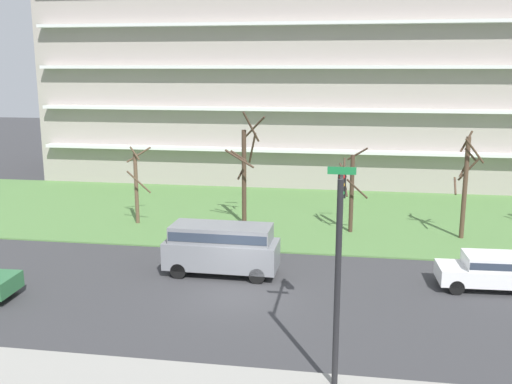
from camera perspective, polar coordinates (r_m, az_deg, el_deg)
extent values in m
plane|color=#38383A|center=(24.77, -1.95, -10.20)|extent=(160.00, 160.00, 0.00)
cube|color=#547F42|center=(37.92, 2.09, -2.16)|extent=(80.00, 16.00, 0.08)
cube|color=#9E938C|center=(51.45, 4.24, 12.16)|extent=(41.50, 13.57, 18.87)
cube|color=silver|center=(44.69, 3.32, 4.08)|extent=(39.84, 0.90, 0.24)
cube|color=silver|center=(44.36, 3.37, 8.11)|extent=(39.84, 0.90, 0.24)
cube|color=silver|center=(44.24, 3.42, 12.18)|extent=(39.84, 0.90, 0.24)
cube|color=silver|center=(44.36, 3.47, 16.24)|extent=(39.84, 0.90, 0.24)
cylinder|color=brown|center=(35.83, -11.69, 0.26)|extent=(0.23, 0.23, 4.37)
cylinder|color=brown|center=(35.20, -11.86, 3.75)|extent=(0.57, 0.28, 0.84)
cylinder|color=brown|center=(35.07, -11.45, 0.96)|extent=(1.23, 0.90, 1.49)
cylinder|color=brown|center=(36.19, -11.47, 3.62)|extent=(1.57, 0.19, 1.02)
cylinder|color=#423023|center=(34.75, -1.18, 1.36)|extent=(0.27, 0.27, 5.81)
cylinder|color=#423023|center=(34.93, -1.38, 2.06)|extent=(0.61, 0.49, 1.03)
cylinder|color=#423023|center=(34.89, -0.16, 6.38)|extent=(1.49, 1.19, 1.46)
cylinder|color=#423023|center=(33.86, -0.49, 6.43)|extent=(0.89, 1.14, 1.84)
cylinder|color=#423023|center=(34.06, -1.71, 3.55)|extent=(1.12, 0.57, 0.65)
cylinder|color=#423023|center=(34.63, -0.36, 4.35)|extent=(0.68, 1.08, 1.96)
cylinder|color=#423023|center=(33.71, -1.64, 3.29)|extent=(1.80, 0.35, 1.07)
cylinder|color=#423023|center=(33.60, 9.38, -0.25)|extent=(0.24, 0.24, 4.58)
cylinder|color=#423023|center=(33.28, 8.71, 1.07)|extent=(0.46, 0.97, 1.67)
cylinder|color=#423023|center=(32.95, 9.92, 0.30)|extent=(1.27, 0.72, 1.23)
cylinder|color=#423023|center=(33.32, 8.68, 2.22)|extent=(0.12, 1.01, 1.21)
cylinder|color=#423023|center=(33.15, 8.55, 2.14)|extent=(0.48, 1.15, 0.67)
cylinder|color=#423023|center=(33.73, 9.96, 3.71)|extent=(1.18, 0.65, 0.84)
cylinder|color=#4C3828|center=(33.83, 19.86, 0.29)|extent=(0.25, 0.25, 5.76)
cylinder|color=#4C3828|center=(33.81, 19.73, 2.06)|extent=(0.52, 0.38, 0.81)
cylinder|color=#4C3828|center=(34.14, 20.19, 2.09)|extent=(1.06, 0.56, 1.38)
cylinder|color=#4C3828|center=(33.75, 19.00, 0.57)|extent=(0.19, 1.10, 0.83)
cylinder|color=#4C3828|center=(33.69, 20.00, 4.69)|extent=(0.68, 0.23, 1.20)
cylinder|color=#4C3828|center=(33.23, 20.35, 3.48)|extent=(0.73, 0.32, 0.74)
cylinder|color=#4C3828|center=(33.01, 20.72, 3.80)|extent=(1.20, 0.64, 1.40)
cube|color=slate|center=(26.95, -3.40, -6.10)|extent=(5.23, 2.09, 1.25)
cube|color=slate|center=(26.65, -3.43, -4.06)|extent=(4.63, 1.92, 0.75)
cube|color=#2D3847|center=(26.65, -3.43, -4.06)|extent=(4.54, 1.96, 0.41)
cylinder|color=black|center=(26.82, -7.65, -7.70)|extent=(0.72, 0.23, 0.72)
cylinder|color=black|center=(28.42, -6.56, -6.51)|extent=(0.72, 0.23, 0.72)
cylinder|color=black|center=(25.98, 0.11, -8.24)|extent=(0.72, 0.23, 0.72)
cylinder|color=black|center=(27.64, 0.75, -6.97)|extent=(0.72, 0.23, 0.72)
cube|color=white|center=(27.19, 22.03, -7.54)|extent=(4.47, 1.98, 0.70)
cube|color=white|center=(26.99, 22.13, -6.29)|extent=(2.27, 1.75, 0.55)
cube|color=#2D3847|center=(26.99, 22.13, -6.29)|extent=(2.23, 1.78, 0.30)
cylinder|color=black|center=(26.21, 19.13, -8.86)|extent=(0.65, 0.25, 0.64)
cylinder|color=black|center=(27.66, 18.44, -7.70)|extent=(0.65, 0.25, 0.64)
cylinder|color=black|center=(27.12, -23.15, -8.47)|extent=(0.65, 0.24, 0.64)
cylinder|color=black|center=(17.05, 8.01, -9.37)|extent=(0.18, 0.18, 6.40)
cylinder|color=black|center=(18.23, 8.41, 1.21)|extent=(0.12, 4.06, 0.12)
cube|color=black|center=(20.02, 8.44, 0.73)|extent=(0.28, 0.28, 0.90)
sphere|color=red|center=(19.81, 8.46, 1.50)|extent=(0.20, 0.20, 0.20)
sphere|color=#F2A519|center=(19.87, 8.44, 0.70)|extent=(0.20, 0.20, 0.20)
sphere|color=green|center=(19.92, 8.41, -0.09)|extent=(0.20, 0.20, 0.20)
cube|color=#197238|center=(18.38, 8.45, 2.09)|extent=(0.90, 0.04, 0.24)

